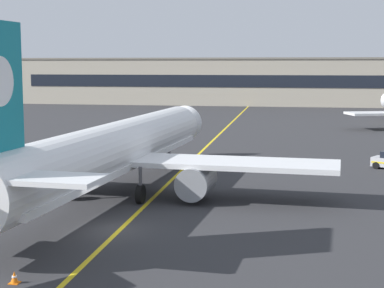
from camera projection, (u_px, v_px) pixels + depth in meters
The scene contains 6 objects.
ground_plane at pixel (109, 229), 36.16m from camera, with size 400.00×400.00×0.00m, color #2D2D30.
taxiway_centreline at pixel (197, 156), 65.43m from camera, with size 0.30×180.00×0.01m, color yellow.
airliner_foreground at pixel (114, 151), 44.85m from camera, with size 32.22×41.52×11.65m.
safety_cone_by_nose_gear at pixel (173, 159), 61.19m from camera, with size 0.44×0.44×0.55m.
safety_cone_by_tail at pixel (14, 278), 27.22m from camera, with size 0.44×0.44×0.55m.
terminal_building at pixel (288, 82), 145.67m from camera, with size 129.03×12.40×11.16m.
Camera 1 is at (11.15, -33.77, 9.56)m, focal length 57.96 mm.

